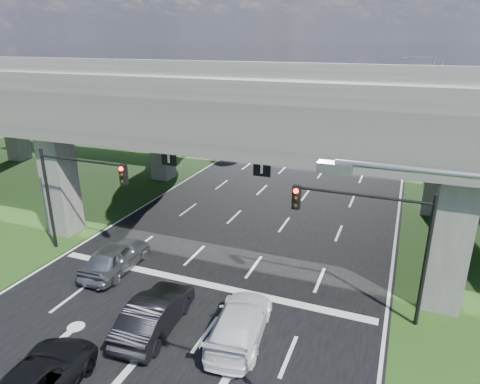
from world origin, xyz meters
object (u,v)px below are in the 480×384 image
Objects in this scene: streetlight_beyond at (426,93)px; car_silver at (116,257)px; streetlight_far at (428,116)px; car_dark at (155,314)px; car_white at (240,323)px; car_trailing at (36,382)px; signal_left at (76,185)px; signal_right at (373,229)px; streetlight_near at (462,379)px.

streetlight_beyond is 40.23m from car_silver.
streetlight_far is 26.28m from car_silver.
car_dark reaches higher than car_white.
streetlight_beyond is (0.00, 16.00, 0.00)m from streetlight_far.
car_dark is 0.96× the size of car_trailing.
streetlight_beyond reaches higher than signal_left.
car_dark is at bearing -151.40° from signal_right.
streetlight_far is (17.92, 20.06, 1.66)m from signal_left.
car_trailing is (-12.16, 0.83, -5.12)m from streetlight_near.
signal_right is 1.20× the size of car_trailing.
car_trailing is at bearing 176.08° from streetlight_near.
car_silver is 0.92× the size of car_white.
streetlight_near is 13.22m from car_trailing.
streetlight_far is 2.07× the size of car_dark.
car_silver is at bearing -25.54° from car_white.
car_silver is 0.96× the size of car_dark.
streetlight_far is 2.15× the size of car_silver.
signal_left is 1.20× the size of car_trailing.
signal_left is 4.57m from car_silver.
streetlight_beyond reaches higher than signal_right.
streetlight_near and streetlight_beyond have the same top height.
streetlight_beyond is 1.99× the size of car_trailing.
car_white is 7.62m from car_trailing.
signal_right reaches higher than car_trailing.
car_trailing is (-1.77, -4.68, -0.10)m from car_dark.
signal_right is 0.60× the size of streetlight_near.
signal_left is at bearing -131.78° from streetlight_far.
signal_right is 1.00× the size of signal_left.
signal_left is at bearing -63.83° from car_trailing.
streetlight_near is at bearing -90.00° from streetlight_far.
streetlight_far is at bearing -128.73° from car_silver.
streetlight_beyond reaches higher than car_dark.
streetlight_far is 27.07m from car_dark.
car_dark is at bearing 5.64° from car_white.
car_silver is at bearing -125.51° from streetlight_far.
streetlight_beyond is (17.92, 36.06, 1.66)m from signal_left.
streetlight_near is at bearing 145.79° from car_silver.
streetlight_beyond reaches higher than car_trailing.
streetlight_far is 1.99× the size of car_white.
streetlight_far reaches higher than car_dark.
streetlight_near is 2.15× the size of car_silver.
car_dark reaches higher than car_trailing.
streetlight_far is at bearing 90.00° from streetlight_near.
signal_right is 10.33m from streetlight_near.
signal_left is at bearing -116.43° from streetlight_beyond.
signal_right is at bearing -96.47° from streetlight_far.
signal_right is 1.29× the size of car_silver.
streetlight_near is 10.64m from car_white.
car_white is (-4.60, -3.62, -3.43)m from signal_right.
signal_left is 20.56m from streetlight_near.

